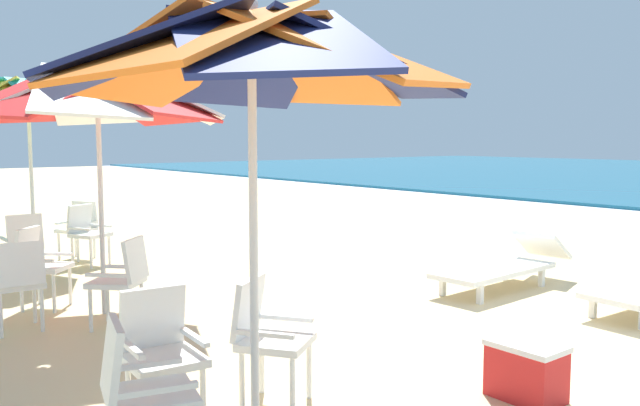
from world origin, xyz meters
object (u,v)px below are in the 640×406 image
plastic_chair_0 (160,348)px  cooler_box (526,371)px  plastic_chair_4 (18,280)px  sun_lounger_2 (504,265)px  plastic_chair_8 (23,242)px  plastic_chair_1 (267,333)px  beach_umbrella_0 (252,58)px  plastic_chair_6 (79,226)px  plastic_chair_3 (123,277)px  beach_umbrella_1 (97,97)px  plastic_chair_7 (87,231)px  plastic_chair_5 (39,262)px  plastic_chair_2 (139,388)px  beach_umbrella_2 (28,101)px

plastic_chair_0 → cooler_box: size_ratio=1.73×
plastic_chair_4 → sun_lounger_2: bearing=70.8°
plastic_chair_4 → plastic_chair_8: (-2.30, 0.62, 0.00)m
plastic_chair_8 → cooler_box: bearing=15.4°
plastic_chair_0 → plastic_chair_1: size_ratio=1.00×
beach_umbrella_0 → plastic_chair_6: bearing=169.7°
beach_umbrella_0 → cooler_box: bearing=72.0°
plastic_chair_3 → plastic_chair_6: 4.03m
plastic_chair_4 → sun_lounger_2: size_ratio=0.40×
beach_umbrella_1 → plastic_chair_7: 3.31m
plastic_chair_5 → cooler_box: bearing=22.4°
plastic_chair_2 → plastic_chair_3: bearing=159.7°
plastic_chair_1 → plastic_chair_2: same height
plastic_chair_7 → sun_lounger_2: 5.74m
plastic_chair_6 → sun_lounger_2: bearing=32.6°
plastic_chair_1 → plastic_chair_5: (-3.60, -0.47, 0.00)m
beach_umbrella_0 → plastic_chair_0: beach_umbrella_0 is taller
plastic_chair_1 → plastic_chair_8: bearing=-177.1°
cooler_box → beach_umbrella_1: bearing=-159.9°
plastic_chair_4 → plastic_chair_6: same height
plastic_chair_0 → beach_umbrella_1: 3.37m
plastic_chair_7 → beach_umbrella_1: bearing=-15.8°
plastic_chair_2 → beach_umbrella_0: bearing=84.8°
beach_umbrella_1 → plastic_chair_7: beach_umbrella_1 is taller
beach_umbrella_0 → plastic_chair_8: beach_umbrella_0 is taller
plastic_chair_2 → beach_umbrella_2: (-6.30, 1.16, 1.82)m
beach_umbrella_1 → sun_lounger_2: bearing=65.7°
plastic_chair_6 → plastic_chair_7: same height
plastic_chair_8 → plastic_chair_1: bearing=2.9°
beach_umbrella_1 → plastic_chair_6: beach_umbrella_1 is taller
plastic_chair_3 → beach_umbrella_2: beach_umbrella_2 is taller
plastic_chair_7 → plastic_chair_0: bearing=-14.6°
plastic_chair_7 → plastic_chair_8: 1.15m
plastic_chair_3 → beach_umbrella_2: bearing=177.6°
plastic_chair_1 → beach_umbrella_1: size_ratio=0.33×
plastic_chair_8 → cooler_box: plastic_chair_8 is taller
plastic_chair_7 → plastic_chair_5: bearing=-30.4°
beach_umbrella_2 → sun_lounger_2: 6.64m
plastic_chair_6 → plastic_chair_8: 1.59m
plastic_chair_4 → plastic_chair_7: (-2.86, 1.62, 0.00)m
plastic_chair_1 → plastic_chair_7: bearing=172.5°
plastic_chair_1 → beach_umbrella_1: beach_umbrella_1 is taller
plastic_chair_2 → sun_lounger_2: plastic_chair_2 is taller
plastic_chair_1 → plastic_chair_3: same height
plastic_chair_2 → beach_umbrella_1: size_ratio=0.33×
cooler_box → plastic_chair_2: bearing=-104.6°
beach_umbrella_1 → plastic_chair_5: size_ratio=3.03×
beach_umbrella_0 → plastic_chair_3: (-2.80, 0.33, -1.75)m
plastic_chair_0 → beach_umbrella_2: beach_umbrella_2 is taller
plastic_chair_6 → beach_umbrella_0: bearing=-10.3°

